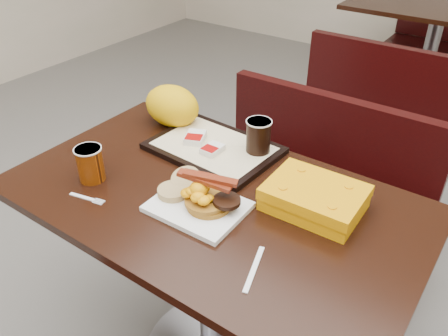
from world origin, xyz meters
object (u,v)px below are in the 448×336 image
Objects in this scene: paper_bag at (172,106)px; bench_near_n at (308,189)px; tray at (214,148)px; hashbrown_sleeve_right at (212,149)px; table_near at (213,286)px; bench_far_s at (396,95)px; table_far at (428,60)px; knife at (254,269)px; platter at (198,207)px; hashbrown_sleeve_left at (195,138)px; clamshell at (314,198)px; coffee_cup_near at (90,164)px; fork at (82,197)px; pancake_stack at (209,203)px; coffee_cup_far at (258,136)px.

bench_near_n is at bearing 48.57° from paper_bag.
tray is 5.60× the size of hashbrown_sleeve_right.
table_near is 1.90m from bench_far_s.
table_far is 2.81m from knife.
table_far is 2.70m from platter.
hashbrown_sleeve_left is at bearing -113.19° from bench_near_n.
hashbrown_sleeve_right reaches higher than bench_far_s.
bench_far_s is at bearing -90.00° from table_far.
bench_far_s is 2.01m from platter.
table_near is 0.50m from clamshell.
clamshell is at bearing -81.55° from bench_far_s.
paper_bag is at bearing 144.24° from table_near.
coffee_cup_near is 0.11m from fork.
table_near is at bearing 120.76° from pancake_stack.
tray is at bearing 124.93° from table_near.
table_near is 5.65× the size of paper_bag.
paper_bag is at bearing 131.99° from hashbrown_sleeve_left.
hashbrown_sleeve_right reaches higher than tray.
table_near reaches higher than bench_far_s.
coffee_cup_near is at bearing -110.25° from knife.
bench_near_n is 0.87m from platter.
coffee_cup_far reaches higher than tray.
coffee_cup_near is at bearing -85.39° from paper_bag.
hashbrown_sleeve_right is at bearing 125.81° from table_near.
coffee_cup_far reaches higher than fork.
clamshell reaches higher than pancake_stack.
coffee_cup_far is at bearing -90.26° from bench_far_s.
tray reaches higher than table_far.
fork is (-0.30, -0.22, 0.38)m from table_near.
pancake_stack is 0.47× the size of clamshell.
fork is at bearing -80.91° from paper_bag.
coffee_cup_near reaches higher than table_near.
hashbrown_sleeve_left is at bearing -95.12° from table_far.
pancake_stack is 0.29m from clamshell.
fork is at bearing -106.72° from tray.
fork is at bearing -120.94° from coffee_cup_far.
bench_near_n is at bearing 77.14° from tray.
fork is 0.51m from paper_bag.
coffee_cup_far is (-0.26, 0.44, 0.07)m from knife.
table_far reaches higher than bench_far_s.
platter reaches higher than bench_near_n.
platter reaches higher than knife.
hashbrown_sleeve_left is at bearing -24.67° from paper_bag.
hashbrown_sleeve_left is at bearing 164.88° from hashbrown_sleeve_right.
clamshell reaches higher than fork.
coffee_cup_far reaches higher than bench_near_n.
table_near is at bearing -141.51° from knife.
pancake_stack is 1.07× the size of fork.
tray is (-0.18, 0.26, -0.02)m from pancake_stack.
platter is 0.34m from coffee_cup_far.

